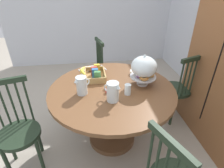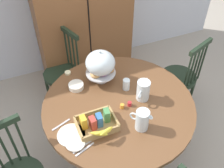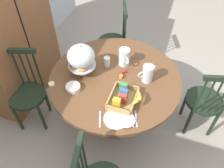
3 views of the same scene
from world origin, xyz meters
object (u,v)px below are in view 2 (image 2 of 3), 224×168
object	(u,v)px
windsor_chair_by_cabinet	(63,73)
china_plate_small	(75,143)
butter_dish	(68,73)
cereal_bowl	(76,86)
orange_juice_pitcher	(142,121)
china_plate_large	(71,135)
milk_pitcher	(143,91)
windsor_chair_near_window	(180,78)
pastry_stand_with_dome	(100,64)
cereal_basket	(97,124)
drinking_glass	(126,84)
wooden_armoire	(81,8)
dining_table	(118,117)

from	to	relation	value
windsor_chair_by_cabinet	china_plate_small	size ratio (longest dim) A/B	6.50
butter_dish	cereal_bowl	bearing A→B (deg)	-85.51
orange_juice_pitcher	china_plate_large	bearing A→B (deg)	165.46
milk_pitcher	china_plate_small	bearing A→B (deg)	-161.23
china_plate_large	butter_dish	bearing A→B (deg)	76.33
windsor_chair_near_window	pastry_stand_with_dome	bearing A→B (deg)	178.81
cereal_basket	butter_dish	bearing A→B (deg)	92.88
pastry_stand_with_dome	drinking_glass	bearing A→B (deg)	-49.94
windsor_chair_near_window	windsor_chair_by_cabinet	bearing A→B (deg)	153.48
wooden_armoire	windsor_chair_near_window	xyz separation A→B (m)	(0.81, -1.02, -0.53)
butter_dish	windsor_chair_by_cabinet	bearing A→B (deg)	88.53
china_plate_large	drinking_glass	bearing A→B (deg)	26.64
windsor_chair_near_window	orange_juice_pitcher	bearing A→B (deg)	-143.52
butter_dish	china_plate_small	bearing A→B (deg)	-101.79
cereal_bowl	pastry_stand_with_dome	bearing A→B (deg)	2.39
cereal_basket	china_plate_small	bearing A→B (deg)	-157.25
wooden_armoire	china_plate_small	distance (m)	1.71
pastry_stand_with_dome	orange_juice_pitcher	bearing A→B (deg)	-81.66
dining_table	milk_pitcher	size ratio (longest dim) A/B	7.04
dining_table	china_plate_small	xyz separation A→B (m)	(-0.47, -0.26, 0.20)
wooden_armoire	milk_pitcher	xyz separation A→B (m)	(0.11, -1.36, -0.16)
windsor_chair_near_window	butter_dish	bearing A→B (deg)	169.11
milk_pitcher	drinking_glass	world-z (taller)	milk_pitcher
wooden_armoire	china_plate_small	bearing A→B (deg)	-109.92
milk_pitcher	pastry_stand_with_dome	bearing A→B (deg)	124.86
windsor_chair_near_window	china_plate_large	distance (m)	1.50
dining_table	pastry_stand_with_dome	xyz separation A→B (m)	(-0.03, 0.34, 0.38)
china_plate_large	cereal_bowl	xyz separation A→B (m)	(0.19, 0.50, 0.02)
orange_juice_pitcher	cereal_basket	distance (m)	0.36
cereal_bowl	china_plate_large	bearing A→B (deg)	-111.19
windsor_chair_near_window	cereal_bowl	bearing A→B (deg)	179.56
drinking_glass	wooden_armoire	bearing A→B (deg)	91.35
windsor_chair_near_window	china_plate_small	xyz separation A→B (m)	(-1.38, -0.58, 0.30)
pastry_stand_with_dome	dining_table	bearing A→B (deg)	-84.18
pastry_stand_with_dome	milk_pitcher	size ratio (longest dim) A/B	1.81
wooden_armoire	pastry_stand_with_dome	distance (m)	1.01
windsor_chair_near_window	butter_dish	world-z (taller)	windsor_chair_near_window
windsor_chair_by_cabinet	milk_pitcher	size ratio (longest dim) A/B	5.14
windsor_chair_by_cabinet	cereal_bowl	distance (m)	0.67
orange_juice_pitcher	china_plate_small	bearing A→B (deg)	174.64
pastry_stand_with_dome	milk_pitcher	world-z (taller)	pastry_stand_with_dome
china_plate_large	butter_dish	xyz separation A→B (m)	(0.18, 0.72, 0.01)
windsor_chair_by_cabinet	china_plate_small	world-z (taller)	windsor_chair_by_cabinet
windsor_chair_by_cabinet	cereal_basket	size ratio (longest dim) A/B	3.09
china_plate_small	butter_dish	distance (m)	0.83
windsor_chair_by_cabinet	butter_dish	size ratio (longest dim) A/B	16.25
windsor_chair_near_window	drinking_glass	bearing A→B (deg)	-166.76
windsor_chair_near_window	cereal_basket	xyz separation A→B (m)	(-1.18, -0.49, 0.33)
windsor_chair_by_cabinet	china_plate_large	world-z (taller)	windsor_chair_by_cabinet
butter_dish	cereal_basket	bearing A→B (deg)	-87.12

